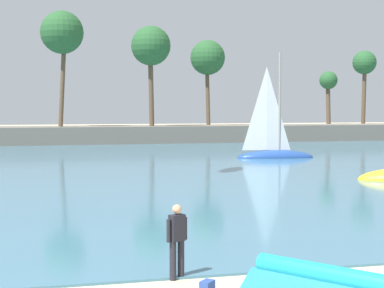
# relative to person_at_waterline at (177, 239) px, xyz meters

# --- Properties ---
(sea) EXTENTS (220.00, 91.02, 0.06)m
(sea) POSITION_rel_person_at_waterline_xyz_m (0.57, 45.46, -0.86)
(sea) COLOR teal
(sea) RESTS_ON ground
(palm_headland) EXTENTS (81.83, 6.29, 13.36)m
(palm_headland) POSITION_rel_person_at_waterline_xyz_m (-1.37, 50.93, 2.91)
(palm_headland) COLOR slate
(palm_headland) RESTS_ON ground
(person_at_waterline) EXTENTS (0.51, 0.32, 1.67)m
(person_at_waterline) POSITION_rel_person_at_waterline_xyz_m (0.00, 0.00, 0.00)
(person_at_waterline) COLOR #23232D
(person_at_waterline) RESTS_ON ground
(sailboat_far_left) EXTENTS (5.88, 2.39, 8.29)m
(sailboat_far_left) POSITION_rel_person_at_waterline_xyz_m (13.87, 29.26, -0.09)
(sailboat_far_left) COLOR #234793
(sailboat_far_left) RESTS_ON sea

